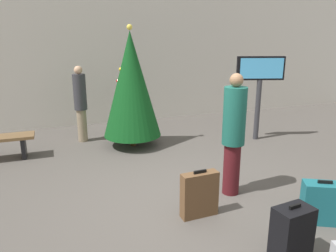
# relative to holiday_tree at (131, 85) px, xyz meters

# --- Properties ---
(ground_plane) EXTENTS (16.00, 16.00, 0.00)m
(ground_plane) POSITION_rel_holiday_tree_xyz_m (0.25, -2.67, -1.37)
(ground_plane) COLOR #514C47
(back_wall) EXTENTS (16.00, 0.20, 3.58)m
(back_wall) POSITION_rel_holiday_tree_xyz_m (0.25, 2.25, 0.42)
(back_wall) COLOR beige
(back_wall) RESTS_ON ground_plane
(holiday_tree) EXTENTS (1.26, 1.26, 2.62)m
(holiday_tree) POSITION_rel_holiday_tree_xyz_m (0.00, 0.00, 0.00)
(holiday_tree) COLOR #4C3319
(holiday_tree) RESTS_ON ground_plane
(flight_info_kiosk) EXTENTS (1.07, 0.40, 1.95)m
(flight_info_kiosk) POSITION_rel_holiday_tree_xyz_m (2.89, -0.52, 0.03)
(flight_info_kiosk) COLOR #333338
(flight_info_kiosk) RESTS_ON ground_plane
(traveller_0) EXTENTS (0.34, 0.34, 1.87)m
(traveller_0) POSITION_rel_holiday_tree_xyz_m (0.89, -2.75, -0.38)
(traveller_0) COLOR #4C1419
(traveller_0) RESTS_ON ground_plane
(traveller_1) EXTENTS (0.38, 0.38, 1.75)m
(traveller_1) POSITION_rel_holiday_tree_xyz_m (-1.03, 0.72, -0.44)
(traveller_1) COLOR gray
(traveller_1) RESTS_ON ground_plane
(suitcase_0) EXTENTS (0.45, 0.31, 0.66)m
(suitcase_0) POSITION_rel_holiday_tree_xyz_m (0.70, -4.35, -1.06)
(suitcase_0) COLOR black
(suitcase_0) RESTS_ON ground_plane
(suitcase_1) EXTENTS (0.57, 0.46, 0.59)m
(suitcase_1) POSITION_rel_holiday_tree_xyz_m (1.59, -3.88, -1.10)
(suitcase_1) COLOR #19606B
(suitcase_1) RESTS_ON ground_plane
(suitcase_2) EXTENTS (0.52, 0.18, 0.67)m
(suitcase_2) POSITION_rel_holiday_tree_xyz_m (0.14, -3.20, -1.06)
(suitcase_2) COLOR brown
(suitcase_2) RESTS_ON ground_plane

